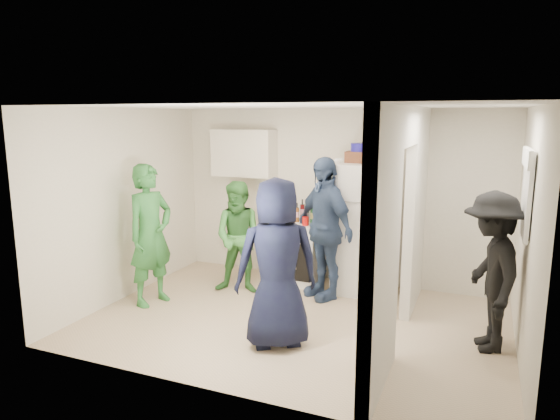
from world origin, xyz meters
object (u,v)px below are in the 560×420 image
object	(u,v)px
blue_bowl	(360,147)
person_navy	(277,263)
stove	(295,251)
person_nook	(491,272)
person_green_center	(241,238)
fridge	(364,228)
wicker_basket	(359,157)
yellow_cup_stack_top	(381,155)
person_green_left	(151,235)
person_denim	(324,228)

from	to	relation	value
blue_bowl	person_navy	bearing A→B (deg)	-99.90
stove	person_nook	xyz separation A→B (m)	(2.61, -1.25, 0.38)
blue_bowl	person_green_center	world-z (taller)	blue_bowl
fridge	wicker_basket	bearing A→B (deg)	153.43
fridge	person_green_center	world-z (taller)	fridge
stove	person_navy	distance (m)	2.13
fridge	yellow_cup_stack_top	bearing A→B (deg)	-24.44
stove	person_navy	world-z (taller)	person_navy
yellow_cup_stack_top	person_green_left	bearing A→B (deg)	-152.53
person_green_left	wicker_basket	bearing A→B (deg)	-42.68
person_denim	person_navy	xyz separation A→B (m)	(-0.02, -1.57, -0.04)
person_green_center	person_denim	world-z (taller)	person_denim
person_nook	stove	bearing A→B (deg)	-128.76
wicker_basket	yellow_cup_stack_top	xyz separation A→B (m)	(0.32, -0.15, 0.05)
person_navy	person_nook	xyz separation A→B (m)	(2.06, 0.76, -0.07)
person_green_center	yellow_cup_stack_top	bearing A→B (deg)	3.74
person_green_center	person_denim	distance (m)	1.15
person_green_left	fridge	bearing A→B (deg)	-44.64
yellow_cup_stack_top	person_nook	distance (m)	2.08
fridge	blue_bowl	size ratio (longest dim) A/B	7.42
wicker_basket	yellow_cup_stack_top	size ratio (longest dim) A/B	1.40
person_green_center	blue_bowl	bearing A→B (deg)	12.34
blue_bowl	yellow_cup_stack_top	size ratio (longest dim) A/B	0.96
stove	wicker_basket	distance (m)	1.67
person_nook	person_navy	bearing A→B (deg)	-82.88
stove	wicker_basket	xyz separation A→B (m)	(0.90, 0.02, 1.40)
person_green_center	person_denim	bearing A→B (deg)	-1.30
fridge	blue_bowl	bearing A→B (deg)	153.43
stove	person_denim	distance (m)	0.87
blue_bowl	yellow_cup_stack_top	xyz separation A→B (m)	(0.32, -0.15, -0.08)
person_denim	person_navy	world-z (taller)	person_denim
wicker_basket	blue_bowl	distance (m)	0.13
stove	person_green_left	distance (m)	2.11
person_green_left	person_navy	distance (m)	2.03
stove	person_nook	distance (m)	2.92
yellow_cup_stack_top	person_navy	bearing A→B (deg)	-109.73
person_green_center	person_navy	xyz separation A→B (m)	(1.09, -1.32, 0.13)
wicker_basket	person_nook	world-z (taller)	wicker_basket
person_denim	person_nook	xyz separation A→B (m)	(2.04, -0.81, -0.11)
person_green_center	person_denim	size ratio (longest dim) A/B	0.82
blue_bowl	person_navy	distance (m)	2.33
person_green_left	yellow_cup_stack_top	bearing A→B (deg)	-48.50
fridge	blue_bowl	world-z (taller)	blue_bowl
stove	fridge	distance (m)	1.09
fridge	person_green_left	world-z (taller)	person_green_left
fridge	person_nook	size ratio (longest dim) A/B	1.07
stove	blue_bowl	xyz separation A→B (m)	(0.90, 0.02, 1.53)
fridge	wicker_basket	world-z (taller)	wicker_basket
person_navy	person_nook	size ratio (longest dim) A/B	1.08
person_green_left	person_nook	bearing A→B (deg)	-72.43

